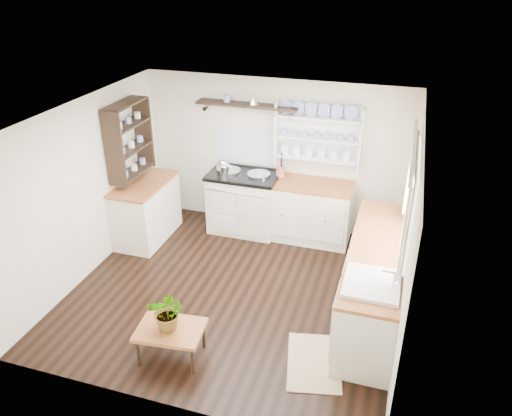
# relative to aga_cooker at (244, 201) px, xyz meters

# --- Properties ---
(floor) EXTENTS (4.00, 3.80, 0.01)m
(floor) POSITION_rel_aga_cooker_xyz_m (0.39, -1.57, -0.48)
(floor) COLOR black
(floor) RESTS_ON ground
(wall_back) EXTENTS (4.00, 0.02, 2.30)m
(wall_back) POSITION_rel_aga_cooker_xyz_m (0.39, 0.33, 0.67)
(wall_back) COLOR #ECE6CC
(wall_back) RESTS_ON ground
(wall_right) EXTENTS (0.02, 3.80, 2.30)m
(wall_right) POSITION_rel_aga_cooker_xyz_m (2.39, -1.57, 0.67)
(wall_right) COLOR #ECE6CC
(wall_right) RESTS_ON ground
(wall_left) EXTENTS (0.02, 3.80, 2.30)m
(wall_left) POSITION_rel_aga_cooker_xyz_m (-1.61, -1.57, 0.67)
(wall_left) COLOR #ECE6CC
(wall_left) RESTS_ON ground
(ceiling) EXTENTS (4.00, 3.80, 0.01)m
(ceiling) POSITION_rel_aga_cooker_xyz_m (0.39, -1.57, 1.82)
(ceiling) COLOR white
(ceiling) RESTS_ON wall_back
(window) EXTENTS (0.08, 1.55, 1.22)m
(window) POSITION_rel_aga_cooker_xyz_m (2.34, -1.42, 1.09)
(window) COLOR white
(window) RESTS_ON wall_right
(aga_cooker) EXTENTS (1.05, 0.73, 0.97)m
(aga_cooker) POSITION_rel_aga_cooker_xyz_m (0.00, 0.00, 0.00)
(aga_cooker) COLOR beige
(aga_cooker) RESTS_ON floor
(back_cabinets) EXTENTS (1.27, 0.63, 0.90)m
(back_cabinets) POSITION_rel_aga_cooker_xyz_m (0.99, 0.03, -0.02)
(back_cabinets) COLOR silver
(back_cabinets) RESTS_ON floor
(right_cabinets) EXTENTS (0.62, 2.43, 0.90)m
(right_cabinets) POSITION_rel_aga_cooker_xyz_m (2.09, -1.47, -0.02)
(right_cabinets) COLOR silver
(right_cabinets) RESTS_ON floor
(belfast_sink) EXTENTS (0.55, 0.60, 0.45)m
(belfast_sink) POSITION_rel_aga_cooker_xyz_m (2.09, -2.22, 0.32)
(belfast_sink) COLOR white
(belfast_sink) RESTS_ON right_cabinets
(left_cabinets) EXTENTS (0.62, 1.13, 0.90)m
(left_cabinets) POSITION_rel_aga_cooker_xyz_m (-1.31, -0.67, -0.02)
(left_cabinets) COLOR silver
(left_cabinets) RESTS_ON floor
(plate_rack) EXTENTS (1.20, 0.22, 0.90)m
(plate_rack) POSITION_rel_aga_cooker_xyz_m (1.04, 0.29, 1.08)
(plate_rack) COLOR white
(plate_rack) RESTS_ON wall_back
(high_shelf) EXTENTS (1.50, 0.29, 0.16)m
(high_shelf) POSITION_rel_aga_cooker_xyz_m (-0.01, 0.21, 1.43)
(high_shelf) COLOR black
(high_shelf) RESTS_ON wall_back
(left_shelving) EXTENTS (0.28, 0.80, 1.05)m
(left_shelving) POSITION_rel_aga_cooker_xyz_m (-1.45, -0.67, 1.07)
(left_shelving) COLOR black
(left_shelving) RESTS_ON wall_left
(kettle) EXTENTS (0.20, 0.20, 0.24)m
(kettle) POSITION_rel_aga_cooker_xyz_m (-0.28, -0.12, 0.57)
(kettle) COLOR silver
(kettle) RESTS_ON aga_cooker
(utensil_crock) EXTENTS (0.13, 0.13, 0.15)m
(utensil_crock) POSITION_rel_aga_cooker_xyz_m (0.53, 0.11, 0.51)
(utensil_crock) COLOR #A55E3C
(utensil_crock) RESTS_ON back_cabinets
(center_table) EXTENTS (0.74, 0.56, 0.37)m
(center_table) POSITION_rel_aga_cooker_xyz_m (0.14, -2.86, -0.15)
(center_table) COLOR brown
(center_table) RESTS_ON floor
(potted_plant) EXTENTS (0.40, 0.35, 0.43)m
(potted_plant) POSITION_rel_aga_cooker_xyz_m (0.14, -2.86, 0.11)
(potted_plant) COLOR #3F7233
(potted_plant) RESTS_ON center_table
(floor_rug) EXTENTS (0.71, 0.95, 0.02)m
(floor_rug) POSITION_rel_aga_cooker_xyz_m (1.61, -2.51, -0.47)
(floor_rug) COLOR #8D7E52
(floor_rug) RESTS_ON floor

